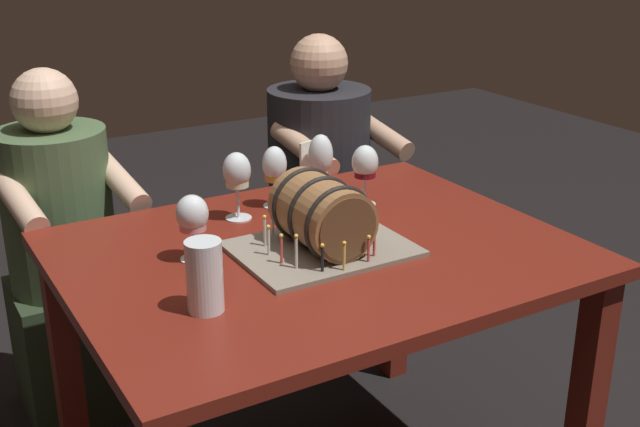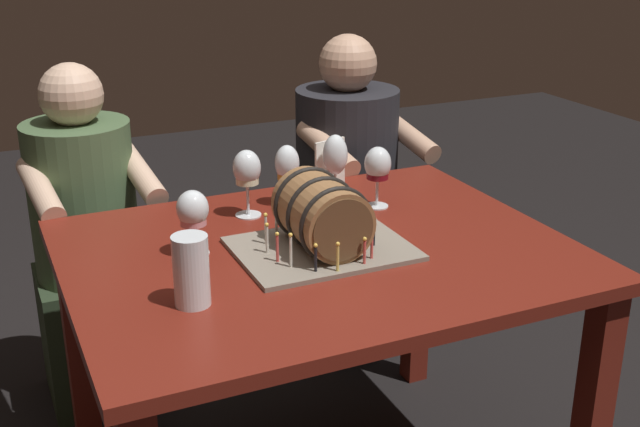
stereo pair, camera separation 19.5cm
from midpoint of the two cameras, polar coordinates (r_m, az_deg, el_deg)
The scene contains 11 objects.
dining_table at distance 2.06m, azimuth 2.62°, elevation -5.42°, with size 1.23×0.97×0.76m.
barrel_cake at distance 1.96m, azimuth 2.85°, elevation -0.48°, with size 0.42×0.32×0.19m.
wine_glass_amber at distance 2.26m, azimuth 0.13°, elevation 3.33°, with size 0.07×0.07×0.18m.
wine_glass_rose at distance 1.94m, azimuth -6.16°, elevation 0.07°, with size 0.08×0.08×0.17m.
wine_glass_red at distance 2.26m, azimuth 6.58°, elevation 3.28°, with size 0.08×0.08×0.18m.
wine_glass_white at distance 2.18m, azimuth -2.64°, elevation 2.98°, with size 0.08×0.08×0.19m.
wine_glass_empty at distance 2.32m, azimuth 3.50°, elevation 4.04°, with size 0.07×0.07×0.19m.
beer_pint at distance 1.71m, azimuth -5.87°, elevation -4.28°, with size 0.08×0.08×0.16m.
menu_card at distance 2.38m, azimuth 3.07°, elevation 3.32°, with size 0.11×0.01×0.16m, color silver.
person_seated_left at distance 2.66m, azimuth -14.00°, elevation -2.86°, with size 0.40×0.49×1.13m.
person_seated_right at distance 2.92m, azimuth 3.81°, elevation 0.62°, with size 0.43×0.51×1.16m.
Camera 2 is at (-0.76, -1.69, 1.56)m, focal length 45.29 mm.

